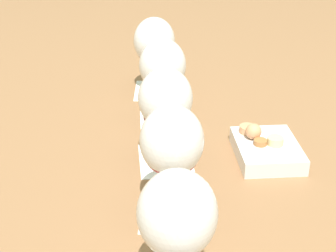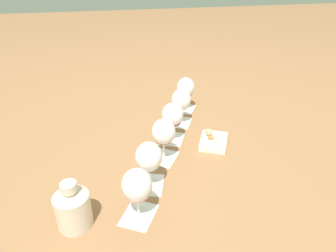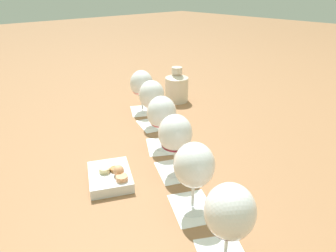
# 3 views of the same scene
# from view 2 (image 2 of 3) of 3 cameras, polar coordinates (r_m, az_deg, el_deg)

# --- Properties ---
(ground_plane) EXTENTS (8.00, 8.00, 0.00)m
(ground_plane) POSITION_cam_2_polar(r_m,az_deg,el_deg) (1.26, 0.01, -4.24)
(ground_plane) COLOR #936642
(tasting_card_0) EXTENTS (0.15, 0.14, 0.00)m
(tasting_card_0) POSITION_cam_2_polar(r_m,az_deg,el_deg) (0.97, -5.58, -16.49)
(tasting_card_0) COLOR white
(tasting_card_0) RESTS_ON ground_plane
(tasting_card_1) EXTENTS (0.14, 0.12, 0.00)m
(tasting_card_1) POSITION_cam_2_polar(r_m,az_deg,el_deg) (1.07, -3.49, -11.04)
(tasting_card_1) COLOR white
(tasting_card_1) RESTS_ON ground_plane
(tasting_card_2) EXTENTS (0.15, 0.14, 0.00)m
(tasting_card_2) POSITION_cam_2_polar(r_m,az_deg,el_deg) (1.20, -0.80, -6.03)
(tasting_card_2) COLOR white
(tasting_card_2) RESTS_ON ground_plane
(tasting_card_3) EXTENTS (0.15, 0.13, 0.00)m
(tasting_card_3) POSITION_cam_2_polar(r_m,az_deg,el_deg) (1.32, 0.83, -2.44)
(tasting_card_3) COLOR white
(tasting_card_3) RESTS_ON ground_plane
(tasting_card_4) EXTENTS (0.15, 0.14, 0.00)m
(tasting_card_4) POSITION_cam_2_polar(r_m,az_deg,el_deg) (1.46, 2.43, 0.72)
(tasting_card_4) COLOR white
(tasting_card_4) RESTS_ON ground_plane
(tasting_card_5) EXTENTS (0.15, 0.14, 0.00)m
(tasting_card_5) POSITION_cam_2_polar(r_m,az_deg,el_deg) (1.59, 3.26, 3.35)
(tasting_card_5) COLOR white
(tasting_card_5) RESTS_ON ground_plane
(wine_glass_0) EXTENTS (0.09, 0.09, 0.17)m
(wine_glass_0) POSITION_cam_2_polar(r_m,az_deg,el_deg) (0.90, -5.92, -11.52)
(wine_glass_0) COLOR white
(wine_glass_0) RESTS_ON tasting_card_0
(wine_glass_1) EXTENTS (0.09, 0.09, 0.17)m
(wine_glass_1) POSITION_cam_2_polar(r_m,az_deg,el_deg) (1.01, -3.67, -6.22)
(wine_glass_1) COLOR white
(wine_glass_1) RESTS_ON tasting_card_1
(wine_glass_2) EXTENTS (0.09, 0.09, 0.17)m
(wine_glass_2) POSITION_cam_2_polar(r_m,az_deg,el_deg) (1.14, -0.84, -1.48)
(wine_glass_2) COLOR white
(wine_glass_2) RESTS_ON tasting_card_2
(wine_glass_3) EXTENTS (0.09, 0.09, 0.17)m
(wine_glass_3) POSITION_cam_2_polar(r_m,az_deg,el_deg) (1.27, 0.86, 1.84)
(wine_glass_3) COLOR white
(wine_glass_3) RESTS_ON tasting_card_3
(wine_glass_4) EXTENTS (0.09, 0.09, 0.17)m
(wine_glass_4) POSITION_cam_2_polar(r_m,az_deg,el_deg) (1.41, 2.53, 4.69)
(wine_glass_4) COLOR white
(wine_glass_4) RESTS_ON tasting_card_4
(wine_glass_5) EXTENTS (0.09, 0.09, 0.17)m
(wine_glass_5) POSITION_cam_2_polar(r_m,az_deg,el_deg) (1.55, 3.37, 7.04)
(wine_glass_5) COLOR white
(wine_glass_5) RESTS_ON tasting_card_5
(ceramic_vase) EXTENTS (0.10, 0.10, 0.15)m
(ceramic_vase) POSITION_cam_2_polar(r_m,az_deg,el_deg) (0.94, -17.69, -14.49)
(ceramic_vase) COLOR beige
(ceramic_vase) RESTS_ON ground_plane
(snack_dish) EXTENTS (0.17, 0.16, 0.06)m
(snack_dish) POSITION_cam_2_polar(r_m,az_deg,el_deg) (1.29, 8.60, -2.80)
(snack_dish) COLOR silver
(snack_dish) RESTS_ON ground_plane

